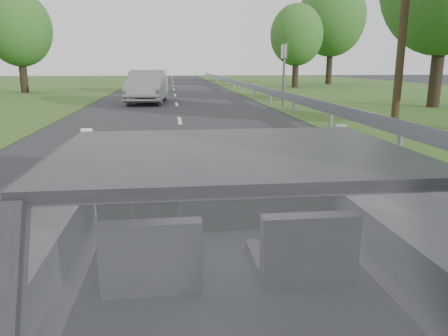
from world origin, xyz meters
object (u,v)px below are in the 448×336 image
object	(u,v)px
cat	(236,172)
subject_car	(223,253)
other_car	(147,86)
highway_sign	(284,76)

from	to	relation	value
cat	subject_car	bearing A→B (deg)	-112.04
other_car	highway_sign	world-z (taller)	highway_sign
subject_car	highway_sign	world-z (taller)	highway_sign
cat	other_car	distance (m)	18.71
other_car	cat	bearing A→B (deg)	-81.29
subject_car	cat	bearing A→B (deg)	74.08
highway_sign	cat	bearing A→B (deg)	-105.55
other_car	highway_sign	size ratio (longest dim) A/B	1.75
subject_car	cat	world-z (taller)	subject_car
cat	highway_sign	xyz separation A→B (m)	(4.44, 15.75, 0.26)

